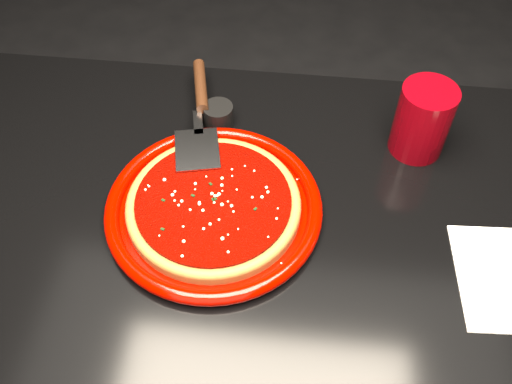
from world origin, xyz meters
TOP-DOWN VIEW (x-y plane):
  - table at (0.00, 0.00)m, footprint 1.20×0.80m
  - plate at (-0.08, 0.07)m, footprint 0.36×0.36m
  - pizza_crust at (-0.08, 0.07)m, footprint 0.29×0.29m
  - pizza_crust_rim at (-0.08, 0.07)m, footprint 0.29×0.29m
  - pizza_sauce at (-0.08, 0.07)m, footprint 0.25×0.25m
  - parmesan_dusting at (-0.08, 0.07)m, footprint 0.22×0.22m
  - basil_flecks at (-0.08, 0.07)m, footprint 0.20×0.20m
  - pizza_server at (-0.13, 0.23)m, footprint 0.14×0.30m
  - cup at (0.23, 0.24)m, footprint 0.11×0.11m
  - ramekin at (-0.10, 0.26)m, footprint 0.06×0.06m

SIDE VIEW (x-z plane):
  - table at x=0.00m, z-range 0.00..0.75m
  - plate at x=-0.08m, z-range 0.75..0.77m
  - pizza_crust at x=-0.08m, z-range 0.76..0.77m
  - ramekin at x=-0.10m, z-range 0.75..0.79m
  - pizza_crust_rim at x=-0.08m, z-range 0.76..0.78m
  - pizza_sauce at x=-0.08m, z-range 0.77..0.78m
  - basil_flecks at x=-0.08m, z-range 0.78..0.78m
  - parmesan_dusting at x=-0.08m, z-range 0.78..0.79m
  - pizza_server at x=-0.13m, z-range 0.78..0.80m
  - cup at x=0.23m, z-range 0.75..0.87m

